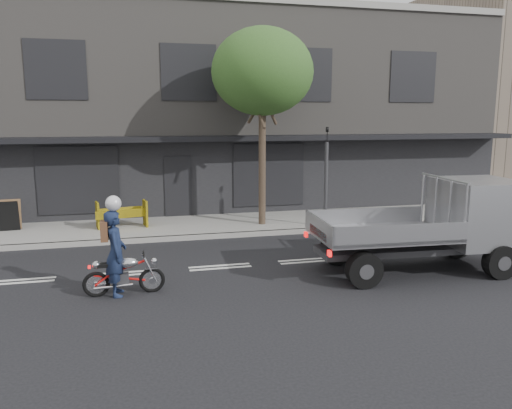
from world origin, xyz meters
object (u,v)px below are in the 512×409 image
at_px(rider, 116,253).
at_px(construction_barrier, 122,215).
at_px(street_tree, 262,72).
at_px(sandwich_board, 8,216).
at_px(motorcycle, 124,274).
at_px(traffic_light_pole, 326,182).
at_px(flatbed_ute, 461,216).

distance_m(rider, construction_barrier, 6.01).
height_order(street_tree, construction_barrier, street_tree).
relative_size(rider, sandwich_board, 1.88).
xyz_separation_m(street_tree, rider, (-4.71, -5.67, -4.34)).
bearing_deg(rider, motorcycle, -90.71).
xyz_separation_m(street_tree, sandwich_board, (-8.29, 0.84, -4.63)).
relative_size(construction_barrier, sandwich_board, 1.67).
bearing_deg(motorcycle, rider, 179.29).
height_order(street_tree, sandwich_board, street_tree).
xyz_separation_m(motorcycle, sandwich_board, (-3.73, 6.51, 0.19)).
bearing_deg(construction_barrier, rider, -89.85).
bearing_deg(motorcycle, traffic_light_pole, 35.57).
xyz_separation_m(flatbed_ute, construction_barrier, (-8.42, 6.07, -0.74)).
distance_m(motorcycle, rider, 0.50).
height_order(traffic_light_pole, construction_barrier, traffic_light_pole).
relative_size(traffic_light_pole, motorcycle, 2.00).
distance_m(street_tree, traffic_light_pole, 4.23).
bearing_deg(motorcycle, street_tree, 50.45).
bearing_deg(sandwich_board, traffic_light_pole, -13.93).
bearing_deg(street_tree, sandwich_board, 174.18).
height_order(motorcycle, rider, rider).
bearing_deg(flatbed_ute, rider, -177.53).
distance_m(street_tree, motorcycle, 8.72).
height_order(street_tree, traffic_light_pole, street_tree).
distance_m(motorcycle, sandwich_board, 7.50).
height_order(rider, flatbed_ute, flatbed_ute).
xyz_separation_m(motorcycle, construction_barrier, (-0.17, 6.00, 0.15)).
relative_size(motorcycle, sandwich_board, 1.76).
bearing_deg(rider, street_tree, -40.46).
bearing_deg(rider, construction_barrier, -0.56).
distance_m(traffic_light_pole, flatbed_ute, 5.18).
distance_m(traffic_light_pole, motorcycle, 8.23).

